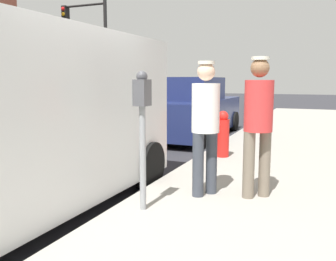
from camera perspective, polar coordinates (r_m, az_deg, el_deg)
name	(u,v)px	position (r m, az deg, el deg)	size (l,w,h in m)	color
ground_plane	(34,212)	(4.73, -20.42, -11.98)	(80.00, 80.00, 0.00)	#2D2D33
parking_meter_near	(142,117)	(3.89, -4.07, 2.15)	(0.14, 0.18, 1.52)	gray
pedestrian_in_red	(258,118)	(4.46, 14.04, 1.89)	(0.34, 0.34, 1.69)	#726656
pedestrian_in_white	(205,120)	(4.44, 5.93, 1.67)	(0.34, 0.34, 1.65)	#383D47
parked_sedan_ahead	(189,110)	(10.07, 3.32, 3.23)	(1.97, 4.41, 1.65)	navy
traffic_light_corner	(90,38)	(17.69, -12.18, 14.07)	(2.48, 0.42, 5.20)	black
fire_hydrant	(223,135)	(6.81, 8.61, -0.63)	(0.24, 0.24, 0.86)	red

